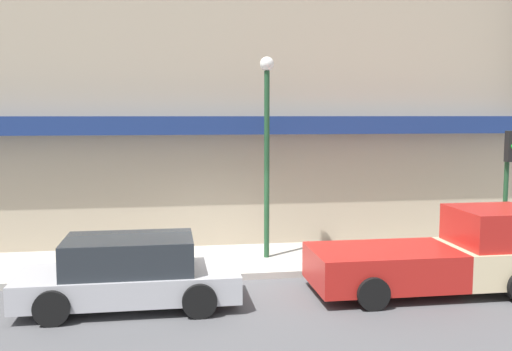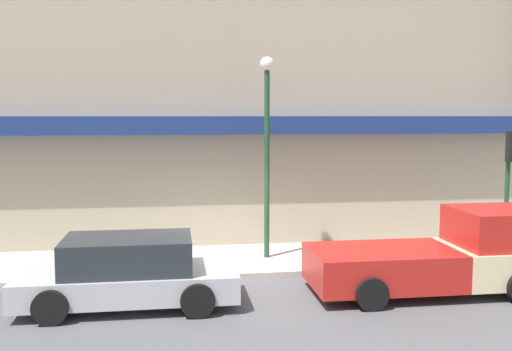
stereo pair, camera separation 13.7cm
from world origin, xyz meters
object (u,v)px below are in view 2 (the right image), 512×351
object	(u,v)px
street_lamp	(267,132)
fire_hydrant	(308,253)
parked_car	(128,273)
traffic_light	(510,170)
pickup_truck	(444,256)

from	to	relation	value
street_lamp	fire_hydrant	bearing A→B (deg)	-44.33
street_lamp	parked_car	bearing A→B (deg)	-138.54
street_lamp	traffic_light	bearing A→B (deg)	-8.18
parked_car	traffic_light	xyz separation A→B (m)	(9.59, 2.05, 1.77)
traffic_light	parked_car	bearing A→B (deg)	-167.93
pickup_truck	street_lamp	distance (m)	5.28
parked_car	fire_hydrant	bearing A→B (deg)	25.69
parked_car	pickup_truck	bearing A→B (deg)	-0.25
parked_car	traffic_light	size ratio (longest dim) A/B	1.32
traffic_light	street_lamp	bearing A→B (deg)	171.82
pickup_truck	street_lamp	world-z (taller)	street_lamp
fire_hydrant	traffic_light	distance (m)	5.71
parked_car	fire_hydrant	distance (m)	4.73
pickup_truck	street_lamp	bearing A→B (deg)	139.06
parked_car	street_lamp	bearing A→B (deg)	41.21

